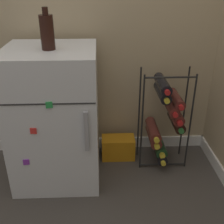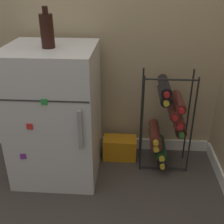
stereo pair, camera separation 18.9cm
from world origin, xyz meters
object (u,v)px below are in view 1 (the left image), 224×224
object	(u,v)px
mini_fridge	(55,117)
soda_box	(118,147)
wine_rack	(164,120)
fridge_top_bottle	(47,32)

from	to	relation	value
mini_fridge	soda_box	world-z (taller)	mini_fridge
mini_fridge	wine_rack	size ratio (longest dim) A/B	1.25
mini_fridge	wine_rack	world-z (taller)	mini_fridge
wine_rack	mini_fridge	bearing A→B (deg)	-171.54
mini_fridge	soda_box	bearing A→B (deg)	22.39
mini_fridge	fridge_top_bottle	bearing A→B (deg)	-76.07
fridge_top_bottle	soda_box	bearing A→B (deg)	26.06
mini_fridge	wine_rack	distance (m)	0.76
mini_fridge	fridge_top_bottle	distance (m)	0.55
soda_box	fridge_top_bottle	distance (m)	1.03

